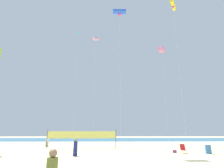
# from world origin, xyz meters

# --- Properties ---
(ground_plane) EXTENTS (120.00, 120.00, 0.00)m
(ground_plane) POSITION_xyz_m (0.00, 0.00, 0.00)
(ground_plane) COLOR beige
(ocean_band) EXTENTS (120.00, 20.00, 0.01)m
(ocean_band) POSITION_xyz_m (0.00, 35.23, 0.00)
(ocean_band) COLOR teal
(ocean_band) RESTS_ON ground
(beachgoer_white_shirt) EXTENTS (0.38, 0.38, 1.68)m
(beachgoer_white_shirt) POSITION_xyz_m (-8.10, 12.97, 0.89)
(beachgoer_white_shirt) COLOR #99B28C
(beachgoer_white_shirt) RESTS_ON ground
(beachgoer_navy_shirt) EXTENTS (0.36, 0.36, 1.56)m
(beachgoer_navy_shirt) POSITION_xyz_m (-2.17, 2.79, 0.83)
(beachgoer_navy_shirt) COLOR navy
(beachgoer_navy_shirt) RESTS_ON ground
(folding_beach_chair) EXTENTS (0.52, 0.65, 0.89)m
(folding_beach_chair) POSITION_xyz_m (8.63, 4.92, 0.47)
(folding_beach_chair) COLOR red
(folding_beach_chair) RESTS_ON ground
(trash_barrel) EXTENTS (0.57, 0.57, 0.85)m
(trash_barrel) POSITION_xyz_m (10.97, 4.38, 0.42)
(trash_barrel) COLOR teal
(trash_barrel) RESTS_ON ground
(volleyball_net) EXTENTS (8.91, 0.65, 2.40)m
(volleyball_net) POSITION_xyz_m (-2.59, 9.70, 1.64)
(volleyball_net) COLOR #4C4C51
(volleyball_net) RESTS_ON ground
(beach_handbag) EXTENTS (0.36, 0.18, 0.29)m
(beach_handbag) POSITION_xyz_m (7.83, 5.25, 0.14)
(beach_handbag) COLOR #7A3872
(beach_handbag) RESTS_ON ground
(kite_cyan_diamond) EXTENTS (0.46, 0.46, 21.13)m
(kite_cyan_diamond) POSITION_xyz_m (-5.28, 17.44, 18.82)
(kite_cyan_diamond) COLOR silver
(kite_cyan_diamond) RESTS_ON ground
(kite_pink_delta) EXTENTS (1.56, 0.59, 18.18)m
(kite_pink_delta) POSITION_xyz_m (11.01, 16.83, 17.39)
(kite_pink_delta) COLOR silver
(kite_pink_delta) RESTS_ON ground
(kite_yellow_tube) EXTENTS (1.65, 2.30, 21.22)m
(kite_yellow_tube) POSITION_xyz_m (10.64, 8.72, 20.87)
(kite_yellow_tube) COLOR silver
(kite_yellow_tube) RESTS_ON ground
(kite_pink_inflatable) EXTENTS (1.30, 0.49, 18.03)m
(kite_pink_inflatable) POSITION_xyz_m (-1.42, 13.66, 17.59)
(kite_pink_inflatable) COLOR silver
(kite_pink_inflatable) RESTS_ON ground
(kite_blue_tube) EXTENTS (1.63, 0.62, 17.06)m
(kite_blue_tube) POSITION_xyz_m (2.16, 4.85, 16.70)
(kite_blue_tube) COLOR silver
(kite_blue_tube) RESTS_ON ground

